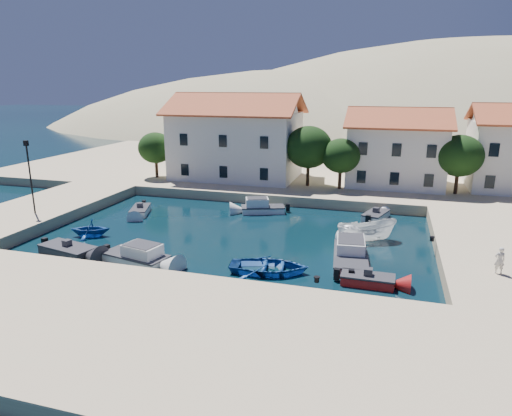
# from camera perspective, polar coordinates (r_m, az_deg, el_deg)

# --- Properties ---
(ground) EXTENTS (400.00, 400.00, 0.00)m
(ground) POSITION_cam_1_polar(r_m,az_deg,el_deg) (28.00, -9.38, -9.71)
(ground) COLOR black
(ground) RESTS_ON ground
(quay_south) EXTENTS (52.00, 12.00, 1.00)m
(quay_south) POSITION_cam_1_polar(r_m,az_deg,el_deg) (23.15, -16.05, -14.39)
(quay_south) COLOR tan
(quay_south) RESTS_ON ground
(quay_west) EXTENTS (8.00, 20.00, 1.00)m
(quay_west) POSITION_cam_1_polar(r_m,az_deg,el_deg) (46.07, -25.56, -0.37)
(quay_west) COLOR tan
(quay_west) RESTS_ON ground
(quay_north) EXTENTS (80.00, 36.00, 1.00)m
(quay_north) POSITION_cam_1_polar(r_m,az_deg,el_deg) (62.46, 7.59, 4.77)
(quay_north) COLOR tan
(quay_north) RESTS_ON ground
(hills) EXTENTS (254.00, 176.00, 99.00)m
(hills) POSITION_cam_1_polar(r_m,az_deg,el_deg) (150.78, 19.54, 0.89)
(hills) COLOR tan
(hills) RESTS_ON ground
(building_left) EXTENTS (14.70, 9.45, 9.70)m
(building_left) POSITION_cam_1_polar(r_m,az_deg,el_deg) (53.94, -2.47, 9.08)
(building_left) COLOR white
(building_left) RESTS_ON quay_north
(building_mid) EXTENTS (10.50, 8.40, 8.30)m
(building_mid) POSITION_cam_1_polar(r_m,az_deg,el_deg) (52.13, 17.16, 7.42)
(building_mid) COLOR white
(building_mid) RESTS_ON quay_north
(trees) EXTENTS (37.30, 5.30, 6.45)m
(trees) POSITION_cam_1_polar(r_m,az_deg,el_deg) (49.15, 8.33, 7.04)
(trees) COLOR #382314
(trees) RESTS_ON quay_north
(lamppost) EXTENTS (0.35, 0.25, 6.22)m
(lamppost) POSITION_cam_1_polar(r_m,az_deg,el_deg) (42.77, -26.46, 4.28)
(lamppost) COLOR black
(lamppost) RESTS_ON quay_west
(bollards) EXTENTS (29.36, 9.56, 0.30)m
(bollards) POSITION_cam_1_polar(r_m,az_deg,el_deg) (29.88, -1.38, -5.47)
(bollards) COLOR black
(bollards) RESTS_ON ground
(motorboat_grey_sw) EXTENTS (4.46, 2.68, 1.25)m
(motorboat_grey_sw) POSITION_cam_1_polar(r_m,az_deg,el_deg) (35.24, -22.47, -4.88)
(motorboat_grey_sw) COLOR #323237
(motorboat_grey_sw) RESTS_ON ground
(cabin_cruiser_south) EXTENTS (4.94, 2.93, 1.60)m
(cabin_cruiser_south) POSITION_cam_1_polar(r_m,az_deg,el_deg) (32.04, -14.81, -5.83)
(cabin_cruiser_south) COLOR white
(cabin_cruiser_south) RESTS_ON ground
(rowboat_south) EXTENTS (5.57, 4.36, 1.05)m
(rowboat_south) POSITION_cam_1_polar(r_m,az_deg,el_deg) (29.66, 1.63, -8.03)
(rowboat_south) COLOR #1A4992
(rowboat_south) RESTS_ON ground
(motorboat_red_se) EXTENTS (3.19, 1.47, 1.25)m
(motorboat_red_se) POSITION_cam_1_polar(r_m,az_deg,el_deg) (28.62, 13.78, -8.74)
(motorboat_red_se) COLOR maroon
(motorboat_red_se) RESTS_ON ground
(cabin_cruiser_east) EXTENTS (2.79, 5.70, 1.60)m
(cabin_cruiser_east) POSITION_cam_1_polar(r_m,az_deg,el_deg) (31.74, 11.72, -5.83)
(cabin_cruiser_east) COLOR white
(cabin_cruiser_east) RESTS_ON ground
(boat_east) EXTENTS (5.05, 3.70, 1.84)m
(boat_east) POSITION_cam_1_polar(r_m,az_deg,el_deg) (36.30, 13.59, -4.03)
(boat_east) COLOR white
(boat_east) RESTS_ON ground
(motorboat_white_ne) EXTENTS (2.50, 3.66, 1.25)m
(motorboat_white_ne) POSITION_cam_1_polar(r_m,az_deg,el_deg) (42.31, 14.74, -0.93)
(motorboat_white_ne) COLOR white
(motorboat_white_ne) RESTS_ON ground
(rowboat_west) EXTENTS (3.69, 3.42, 1.60)m
(rowboat_west) POSITION_cam_1_polar(r_m,az_deg,el_deg) (38.70, -19.92, -3.32)
(rowboat_west) COLOR #1A4992
(rowboat_west) RESTS_ON ground
(motorboat_white_west) EXTENTS (2.51, 3.64, 1.25)m
(motorboat_white_west) POSITION_cam_1_polar(r_m,az_deg,el_deg) (43.88, -14.26, -0.32)
(motorboat_white_west) COLOR white
(motorboat_white_west) RESTS_ON ground
(cabin_cruiser_north) EXTENTS (4.36, 2.99, 1.60)m
(cabin_cruiser_north) POSITION_cam_1_polar(r_m,az_deg,el_deg) (42.87, 0.87, 0.05)
(cabin_cruiser_north) COLOR white
(cabin_cruiser_north) RESTS_ON ground
(pedestrian) EXTENTS (0.64, 0.47, 1.62)m
(pedestrian) POSITION_cam_1_polar(r_m,az_deg,el_deg) (30.21, 28.16, -5.78)
(pedestrian) COLOR beige
(pedestrian) RESTS_ON quay_east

